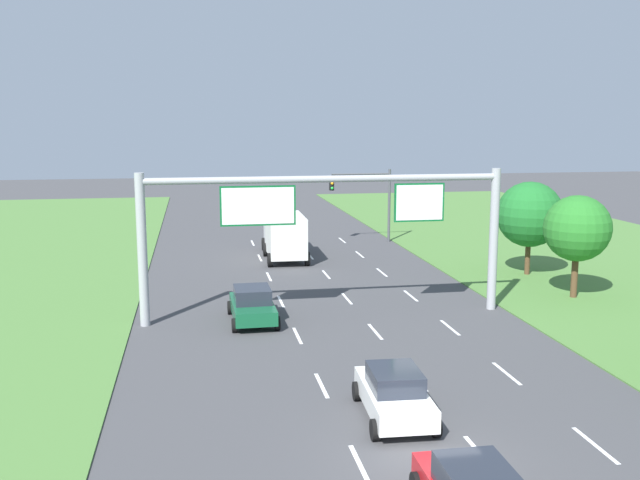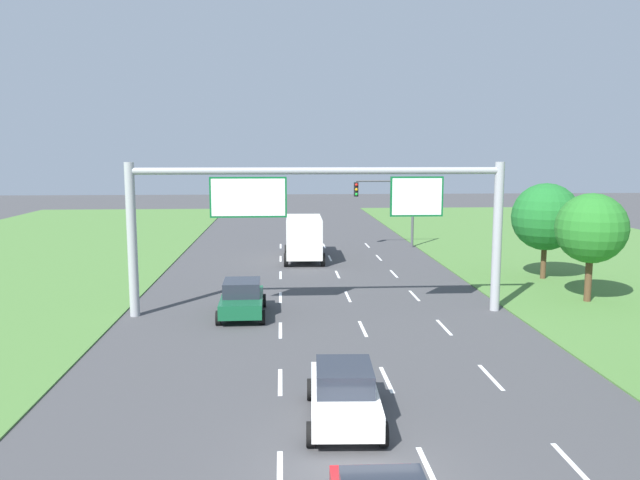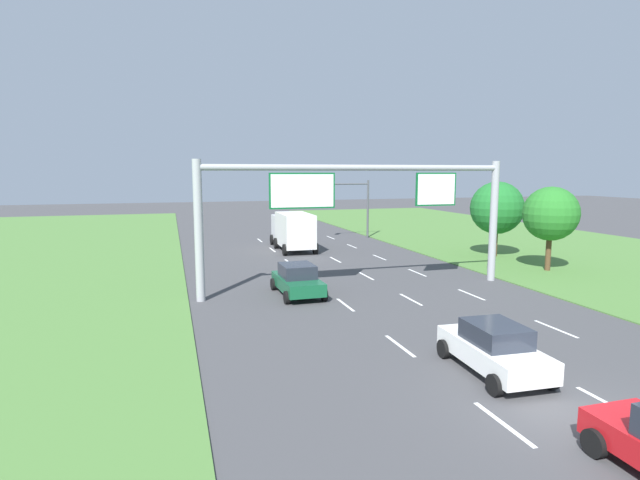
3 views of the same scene
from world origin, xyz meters
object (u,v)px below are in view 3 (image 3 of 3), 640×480
(box_truck, at_px, (292,230))
(sign_gantry, at_px, (360,200))
(roadside_tree_mid, at_px, (551,214))
(roadside_tree_far, at_px, (497,208))
(car_lead_silver, at_px, (297,280))
(traffic_light_mast, at_px, (349,198))
(car_mid_lane, at_px, (494,348))

(box_truck, xyz_separation_m, sign_gantry, (0.13, -14.87, 3.21))
(roadside_tree_mid, height_order, roadside_tree_far, roadside_tree_far)
(box_truck, bearing_deg, car_lead_silver, -101.45)
(car_lead_silver, relative_size, traffic_light_mast, 0.75)
(box_truck, bearing_deg, car_mid_lane, -88.53)
(car_mid_lane, bearing_deg, sign_gantry, 92.84)
(traffic_light_mast, bearing_deg, roadside_tree_mid, -69.97)
(traffic_light_mast, bearing_deg, car_lead_silver, -116.76)
(car_lead_silver, height_order, sign_gantry, sign_gantry)
(car_lead_silver, distance_m, roadside_tree_far, 18.90)
(car_mid_lane, bearing_deg, traffic_light_mast, 80.89)
(sign_gantry, bearing_deg, box_truck, 90.49)
(box_truck, xyz_separation_m, roadside_tree_mid, (13.69, -13.59, 2.05))
(sign_gantry, xyz_separation_m, roadside_tree_far, (13.72, 6.99, -1.16))
(sign_gantry, distance_m, roadside_tree_mid, 13.67)
(roadside_tree_mid, distance_m, roadside_tree_far, 5.71)
(roadside_tree_mid, bearing_deg, box_truck, 135.20)
(traffic_light_mast, relative_size, roadside_tree_far, 0.99)
(car_mid_lane, relative_size, roadside_tree_mid, 0.77)
(car_mid_lane, relative_size, roadside_tree_far, 0.74)
(car_lead_silver, xyz_separation_m, car_mid_lane, (3.52, -11.64, -0.01))
(car_lead_silver, height_order, roadside_tree_far, roadside_tree_far)
(car_mid_lane, xyz_separation_m, roadside_tree_mid, (13.54, 13.14, 2.91))
(box_truck, relative_size, sign_gantry, 0.42)
(roadside_tree_mid, bearing_deg, roadside_tree_far, 88.43)
(car_lead_silver, distance_m, sign_gantry, 5.37)
(box_truck, bearing_deg, sign_gantry, -88.35)
(car_mid_lane, xyz_separation_m, box_truck, (-0.15, 26.74, 0.86))
(car_mid_lane, distance_m, sign_gantry, 12.54)
(car_lead_silver, distance_m, traffic_light_mast, 22.91)
(traffic_light_mast, distance_m, roadside_tree_far, 14.82)
(traffic_light_mast, relative_size, roadside_tree_mid, 1.02)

